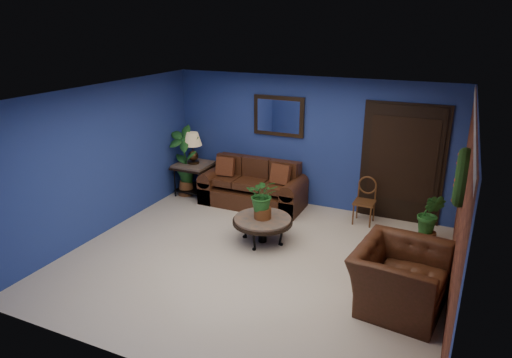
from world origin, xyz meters
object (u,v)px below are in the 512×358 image
at_px(end_table, 194,170).
at_px(armchair, 399,278).
at_px(sofa, 254,189).
at_px(coffee_table, 263,221).
at_px(table_lamp, 193,144).
at_px(side_chair, 366,197).

distance_m(end_table, armchair, 5.02).
height_order(sofa, coffee_table, sofa).
relative_size(coffee_table, table_lamp, 1.57).
distance_m(sofa, table_lamp, 1.57).
xyz_separation_m(side_chair, armchair, (0.92, -2.39, -0.08)).
distance_m(coffee_table, table_lamp, 2.69).
bearing_deg(table_lamp, side_chair, 1.01).
bearing_deg(armchair, side_chair, 28.27).
height_order(coffee_table, armchair, armchair).
relative_size(sofa, armchair, 1.66).
bearing_deg(armchair, coffee_table, 75.43).
bearing_deg(armchair, table_lamp, 69.56).
height_order(coffee_table, table_lamp, table_lamp).
bearing_deg(side_chair, end_table, -178.32).
relative_size(side_chair, armchair, 0.69).
xyz_separation_m(table_lamp, side_chair, (3.53, 0.06, -0.60)).
xyz_separation_m(end_table, side_chair, (3.53, 0.06, -0.04)).
xyz_separation_m(sofa, end_table, (-1.36, -0.03, 0.22)).
relative_size(sofa, side_chair, 2.40).
bearing_deg(sofa, table_lamp, -178.91).
distance_m(table_lamp, armchair, 5.07).
height_order(sofa, armchair, sofa).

